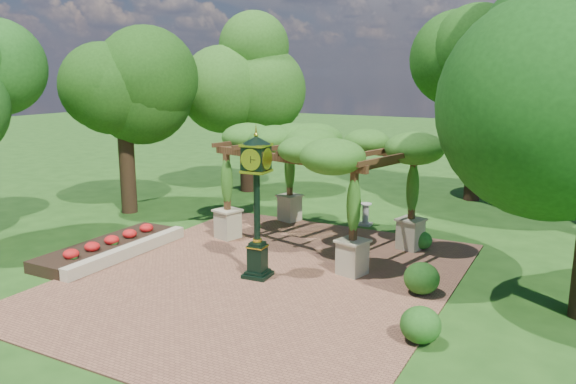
% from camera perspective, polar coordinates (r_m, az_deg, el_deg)
% --- Properties ---
extents(ground, '(120.00, 120.00, 0.00)m').
position_cam_1_polar(ground, '(15.31, -4.50, -9.82)').
color(ground, '#1E4714').
rests_on(ground, ground).
extents(brick_plaza, '(10.00, 12.00, 0.04)m').
position_cam_1_polar(brick_plaza, '(16.10, -2.56, -8.60)').
color(brick_plaza, brown).
rests_on(brick_plaza, ground).
extents(border_wall, '(0.35, 5.00, 0.40)m').
position_cam_1_polar(border_wall, '(18.36, -15.89, -5.84)').
color(border_wall, '#C6B793').
rests_on(border_wall, ground).
extents(flower_bed, '(1.50, 5.00, 0.36)m').
position_cam_1_polar(flower_bed, '(18.98, -17.85, -5.44)').
color(flower_bed, red).
rests_on(flower_bed, ground).
extents(pedestal_clock, '(0.86, 0.86, 4.07)m').
position_cam_1_polar(pedestal_clock, '(15.39, -3.20, -0.16)').
color(pedestal_clock, black).
rests_on(pedestal_clock, brick_plaza).
extents(pergola, '(6.94, 5.25, 3.89)m').
position_cam_1_polar(pergola, '(18.41, 2.97, 4.23)').
color(pergola, tan).
rests_on(pergola, brick_plaza).
extents(sundial, '(0.49, 0.49, 0.85)m').
position_cam_1_polar(sundial, '(21.50, 7.88, -2.39)').
color(sundial, gray).
rests_on(sundial, ground).
extents(shrub_front, '(1.01, 1.01, 0.79)m').
position_cam_1_polar(shrub_front, '(12.58, 13.31, -13.00)').
color(shrub_front, '#1F4F16').
rests_on(shrub_front, brick_plaza).
extents(shrub_mid, '(1.17, 1.17, 0.84)m').
position_cam_1_polar(shrub_mid, '(15.14, 13.42, -8.52)').
color(shrub_mid, '#215217').
rests_on(shrub_mid, brick_plaza).
extents(shrub_back, '(0.75, 0.75, 0.59)m').
position_cam_1_polar(shrub_back, '(18.88, 13.47, -4.79)').
color(shrub_back, '#21641D').
rests_on(shrub_back, brick_plaza).
extents(tree_west_near, '(4.23, 4.23, 8.08)m').
position_cam_1_polar(tree_west_near, '(23.60, -16.53, 11.22)').
color(tree_west_near, '#372416').
rests_on(tree_west_near, ground).
extents(tree_west_far, '(4.13, 4.13, 8.40)m').
position_cam_1_polar(tree_west_far, '(27.03, -4.28, 12.13)').
color(tree_west_far, black).
rests_on(tree_west_far, ground).
extents(tree_north, '(4.39, 4.39, 7.81)m').
position_cam_1_polar(tree_north, '(26.34, 18.87, 10.69)').
color(tree_north, black).
rests_on(tree_north, ground).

